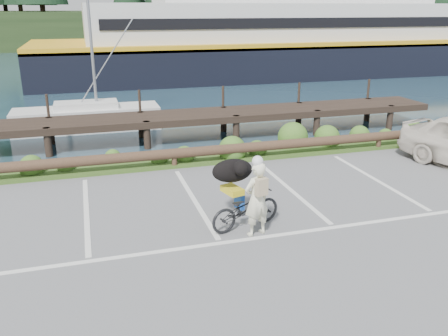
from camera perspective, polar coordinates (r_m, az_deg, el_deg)
The scene contains 7 objects.
ground at distance 10.13m, azimuth -1.05°, elevation -8.03°, with size 72.00×72.00×0.00m, color #5B5C5E.
harbor_backdrop at distance 87.41m, azimuth -15.11°, elevation 15.12°, with size 170.00×160.00×30.00m.
vegetation_strip at distance 14.92m, azimuth -6.47°, elevation 1.02°, with size 34.00×1.60×0.10m, color #3D5B21.
log_rail at distance 14.28m, azimuth -5.96°, elevation 0.01°, with size 32.00×0.30×0.60m, color #443021, non-canonical shape.
bicycle at distance 10.28m, azimuth 2.63°, elevation -4.90°, with size 0.59×1.69×0.89m, color black.
cyclist at distance 9.84m, azimuth 3.96°, elevation -3.76°, with size 0.59×0.38×1.61m, color white.
dog at distance 10.44m, azimuth 1.01°, elevation -0.31°, with size 0.92×0.45×0.53m, color black.
Camera 1 is at (-2.38, -8.72, 4.56)m, focal length 38.00 mm.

